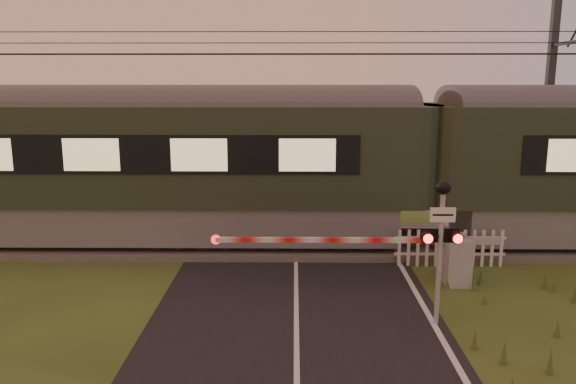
{
  "coord_description": "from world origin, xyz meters",
  "views": [
    {
      "loc": [
        -0.05,
        -9.48,
        4.86
      ],
      "look_at": [
        -0.19,
        3.2,
        2.27
      ],
      "focal_mm": 35.0,
      "sensor_mm": 36.0,
      "label": 1
    }
  ],
  "objects_px": {
    "boom_gate": "(443,257)",
    "catenary_mast": "(548,111)",
    "picket_fence": "(450,248)",
    "train": "(426,163)",
    "crossing_signal": "(441,227)"
  },
  "relations": [
    {
      "from": "boom_gate",
      "to": "catenary_mast",
      "type": "distance_m",
      "value": 7.67
    },
    {
      "from": "train",
      "to": "boom_gate",
      "type": "distance_m",
      "value": 3.56
    },
    {
      "from": "train",
      "to": "picket_fence",
      "type": "relative_size",
      "value": 16.02
    },
    {
      "from": "train",
      "to": "picket_fence",
      "type": "xyz_separation_m",
      "value": [
        0.29,
        -1.89,
        -1.95
      ]
    },
    {
      "from": "train",
      "to": "catenary_mast",
      "type": "xyz_separation_m",
      "value": [
        4.35,
        2.23,
        1.36
      ]
    },
    {
      "from": "crossing_signal",
      "to": "catenary_mast",
      "type": "distance_m",
      "value": 9.46
    },
    {
      "from": "boom_gate",
      "to": "picket_fence",
      "type": "xyz_separation_m",
      "value": [
        0.5,
        1.17,
        -0.14
      ]
    },
    {
      "from": "picket_fence",
      "to": "train",
      "type": "bearing_deg",
      "value": 98.69
    },
    {
      "from": "picket_fence",
      "to": "boom_gate",
      "type": "bearing_deg",
      "value": -113.35
    },
    {
      "from": "boom_gate",
      "to": "catenary_mast",
      "type": "xyz_separation_m",
      "value": [
        4.56,
        5.29,
        3.17
      ]
    },
    {
      "from": "train",
      "to": "picket_fence",
      "type": "distance_m",
      "value": 2.73
    },
    {
      "from": "train",
      "to": "boom_gate",
      "type": "bearing_deg",
      "value": -94.02
    },
    {
      "from": "boom_gate",
      "to": "picket_fence",
      "type": "height_order",
      "value": "boom_gate"
    },
    {
      "from": "boom_gate",
      "to": "picket_fence",
      "type": "distance_m",
      "value": 1.28
    },
    {
      "from": "crossing_signal",
      "to": "train",
      "type": "bearing_deg",
      "value": 80.27
    }
  ]
}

